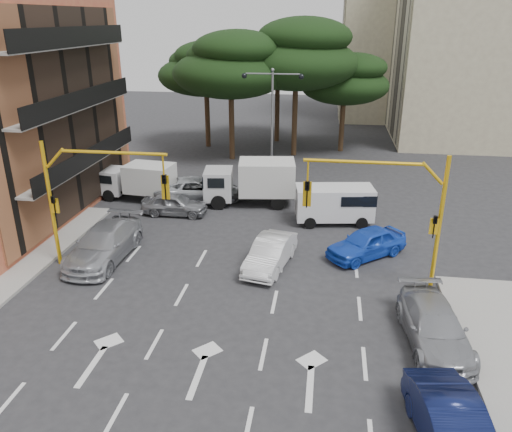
{
  "coord_description": "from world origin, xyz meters",
  "views": [
    {
      "loc": [
        3.84,
        -17.89,
        11.04
      ],
      "look_at": [
        0.42,
        5.48,
        1.6
      ],
      "focal_mm": 35.0,
      "sensor_mm": 36.0,
      "label": 1
    }
  ],
  "objects_px": {
    "signal_mast_left": "(85,189)",
    "car_navy_parked": "(454,431)",
    "street_lamp_center": "(272,106)",
    "car_blue_compact": "(366,243)",
    "car_silver_cross_b": "(175,204)",
    "van_white": "(334,205)",
    "signal_mast_right": "(397,204)",
    "box_truck_a": "(138,182)",
    "box_truck_b": "(250,183)",
    "car_silver_parked": "(434,326)",
    "car_white_hatch": "(270,253)",
    "car_silver_cross_a": "(198,190)",
    "car_silver_wagon": "(104,244)"
  },
  "relations": [
    {
      "from": "car_silver_wagon",
      "to": "box_truck_a",
      "type": "distance_m",
      "value": 8.65
    },
    {
      "from": "car_silver_wagon",
      "to": "car_silver_cross_a",
      "type": "bearing_deg",
      "value": 76.27
    },
    {
      "from": "signal_mast_left",
      "to": "car_silver_parked",
      "type": "relative_size",
      "value": 1.22
    },
    {
      "from": "signal_mast_left",
      "to": "box_truck_b",
      "type": "xyz_separation_m",
      "value": [
        5.99,
        9.51,
        -2.48
      ]
    },
    {
      "from": "car_white_hatch",
      "to": "box_truck_a",
      "type": "bearing_deg",
      "value": 151.05
    },
    {
      "from": "box_truck_a",
      "to": "street_lamp_center",
      "type": "bearing_deg",
      "value": -52.97
    },
    {
      "from": "car_white_hatch",
      "to": "car_navy_parked",
      "type": "distance_m",
      "value": 11.84
    },
    {
      "from": "street_lamp_center",
      "to": "car_silver_wagon",
      "type": "relative_size",
      "value": 1.4
    },
    {
      "from": "signal_mast_right",
      "to": "van_white",
      "type": "relative_size",
      "value": 1.38
    },
    {
      "from": "street_lamp_center",
      "to": "car_silver_cross_a",
      "type": "height_order",
      "value": "street_lamp_center"
    },
    {
      "from": "box_truck_b",
      "to": "van_white",
      "type": "bearing_deg",
      "value": -121.69
    },
    {
      "from": "car_white_hatch",
      "to": "box_truck_a",
      "type": "xyz_separation_m",
      "value": [
        -9.57,
        8.18,
        0.49
      ]
    },
    {
      "from": "street_lamp_center",
      "to": "car_navy_parked",
      "type": "relative_size",
      "value": 1.72
    },
    {
      "from": "car_silver_cross_a",
      "to": "box_truck_a",
      "type": "xyz_separation_m",
      "value": [
        -3.93,
        -0.21,
        0.43
      ]
    },
    {
      "from": "street_lamp_center",
      "to": "car_blue_compact",
      "type": "xyz_separation_m",
      "value": [
        6.0,
        -11.1,
        -4.71
      ]
    },
    {
      "from": "car_silver_cross_b",
      "to": "box_truck_b",
      "type": "height_order",
      "value": "box_truck_b"
    },
    {
      "from": "car_white_hatch",
      "to": "van_white",
      "type": "distance_m",
      "value": 6.73
    },
    {
      "from": "signal_mast_left",
      "to": "car_silver_cross_b",
      "type": "bearing_deg",
      "value": 75.56
    },
    {
      "from": "signal_mast_left",
      "to": "car_silver_cross_a",
      "type": "xyz_separation_m",
      "value": [
        2.61,
        9.51,
        -3.12
      ]
    },
    {
      "from": "signal_mast_right",
      "to": "car_silver_cross_b",
      "type": "bearing_deg",
      "value": 149.3
    },
    {
      "from": "car_white_hatch",
      "to": "box_truck_b",
      "type": "distance_m",
      "value": 8.71
    },
    {
      "from": "car_white_hatch",
      "to": "van_white",
      "type": "height_order",
      "value": "van_white"
    },
    {
      "from": "street_lamp_center",
      "to": "car_white_hatch",
      "type": "height_order",
      "value": "street_lamp_center"
    },
    {
      "from": "car_silver_cross_b",
      "to": "street_lamp_center",
      "type": "bearing_deg",
      "value": -35.9
    },
    {
      "from": "signal_mast_left",
      "to": "car_navy_parked",
      "type": "height_order",
      "value": "signal_mast_left"
    },
    {
      "from": "car_silver_parked",
      "to": "box_truck_a",
      "type": "distance_m",
      "value": 20.88
    },
    {
      "from": "street_lamp_center",
      "to": "car_silver_wagon",
      "type": "height_order",
      "value": "street_lamp_center"
    },
    {
      "from": "box_truck_a",
      "to": "box_truck_b",
      "type": "distance_m",
      "value": 7.31
    },
    {
      "from": "car_white_hatch",
      "to": "car_silver_cross_a",
      "type": "distance_m",
      "value": 10.11
    },
    {
      "from": "signal_mast_left",
      "to": "car_white_hatch",
      "type": "bearing_deg",
      "value": 7.77
    },
    {
      "from": "car_white_hatch",
      "to": "box_truck_a",
      "type": "relative_size",
      "value": 0.88
    },
    {
      "from": "car_blue_compact",
      "to": "signal_mast_left",
      "type": "bearing_deg",
      "value": -117.0
    },
    {
      "from": "car_silver_cross_b",
      "to": "van_white",
      "type": "relative_size",
      "value": 0.89
    },
    {
      "from": "signal_mast_left",
      "to": "car_blue_compact",
      "type": "height_order",
      "value": "signal_mast_left"
    },
    {
      "from": "car_blue_compact",
      "to": "car_navy_parked",
      "type": "xyz_separation_m",
      "value": [
        1.6,
        -11.9,
        0.02
      ]
    },
    {
      "from": "car_white_hatch",
      "to": "car_silver_parked",
      "type": "height_order",
      "value": "car_silver_parked"
    },
    {
      "from": "car_navy_parked",
      "to": "van_white",
      "type": "height_order",
      "value": "van_white"
    },
    {
      "from": "signal_mast_left",
      "to": "car_blue_compact",
      "type": "bearing_deg",
      "value": 12.79
    },
    {
      "from": "car_silver_wagon",
      "to": "van_white",
      "type": "distance_m",
      "value": 12.75
    },
    {
      "from": "car_silver_parked",
      "to": "signal_mast_right",
      "type": "bearing_deg",
      "value": 101.32
    },
    {
      "from": "car_silver_wagon",
      "to": "car_silver_parked",
      "type": "relative_size",
      "value": 1.13
    },
    {
      "from": "signal_mast_right",
      "to": "car_blue_compact",
      "type": "bearing_deg",
      "value": 105.47
    },
    {
      "from": "car_silver_cross_b",
      "to": "car_blue_compact",
      "type": "bearing_deg",
      "value": -110.81
    },
    {
      "from": "signal_mast_left",
      "to": "box_truck_a",
      "type": "xyz_separation_m",
      "value": [
        -1.32,
        9.3,
        -2.69
      ]
    },
    {
      "from": "signal_mast_right",
      "to": "street_lamp_center",
      "type": "xyz_separation_m",
      "value": [
        -6.8,
        14.01,
        1.54
      ]
    },
    {
      "from": "car_blue_compact",
      "to": "car_silver_cross_a",
      "type": "height_order",
      "value": "car_silver_cross_a"
    },
    {
      "from": "car_navy_parked",
      "to": "car_silver_parked",
      "type": "relative_size",
      "value": 0.92
    },
    {
      "from": "car_silver_wagon",
      "to": "car_silver_cross_b",
      "type": "relative_size",
      "value": 1.43
    },
    {
      "from": "car_silver_parked",
      "to": "signal_mast_left",
      "type": "bearing_deg",
      "value": 159.67
    },
    {
      "from": "car_silver_cross_b",
      "to": "van_white",
      "type": "height_order",
      "value": "van_white"
    }
  ]
}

